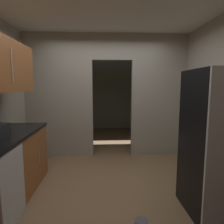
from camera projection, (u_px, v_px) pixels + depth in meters
The scene contains 7 objects.
ground at pixel (109, 189), 2.98m from camera, with size 20.00×20.00×0.00m, color brown.
kitchen_overhead_slab at pixel (108, 13), 3.08m from camera, with size 3.89×7.01×0.06m, color silver.
kitchen_partition at pixel (105, 93), 4.29m from camera, with size 3.49×0.12×2.65m.
adjoining_room_shell at pixel (105, 93), 6.26m from camera, with size 3.49×2.92×2.65m.
refrigerator at pixel (222, 144), 2.33m from camera, with size 0.77×0.76×1.74m.
lower_cabinet_run at pixel (5, 168), 2.64m from camera, with size 0.67×1.75×0.91m.
dishwasher at pixel (13, 188), 2.17m from camera, with size 0.02×0.56×0.85m.
Camera 1 is at (-0.09, -2.80, 1.54)m, focal length 31.52 mm.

